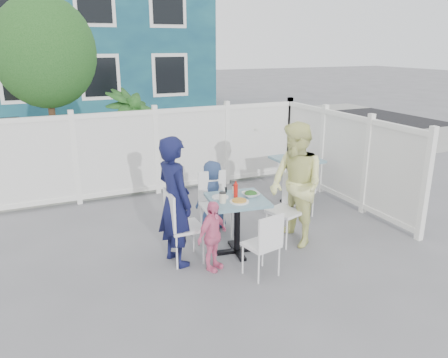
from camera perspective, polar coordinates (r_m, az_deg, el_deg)
name	(u,v)px	position (r m, az deg, el deg)	size (l,w,h in m)	color
ground	(198,243)	(6.35, -3.44, -8.40)	(80.00, 80.00, 0.00)	slate
near_sidewalk	(136,174)	(9.77, -11.40, 0.63)	(24.00, 2.60, 0.01)	gray
street	(107,141)	(13.31, -15.05, 4.77)	(24.00, 5.00, 0.01)	black
far_sidewalk	(92,124)	(16.32, -16.90, 6.86)	(24.00, 1.60, 0.01)	gray
building	(60,37)	(19.42, -20.67, 16.98)	(11.00, 6.00, 6.00)	navy
fence_back	(156,153)	(8.28, -8.82, 3.35)	(5.86, 0.08, 1.60)	white
fence_right	(343,159)	(8.02, 15.30, 2.49)	(0.08, 3.66, 1.60)	white
tree	(45,53)	(8.68, -22.35, 15.01)	(1.80, 1.62, 3.59)	#382316
utility_cabinet	(5,155)	(9.62, -26.74, 2.76)	(0.69, 0.49, 1.29)	gold
potted_shrub_a	(131,138)	(8.83, -12.07, 5.21)	(1.07, 1.07, 1.92)	#164216
potted_shrub_b	(233,142)	(9.48, 1.23, 4.85)	(1.27, 1.10, 1.42)	#164216
main_table	(237,211)	(5.85, 1.73, -4.18)	(0.83, 0.83, 0.78)	slate
spare_table	(296,168)	(7.94, 9.44, 1.45)	(0.76, 0.76, 0.79)	slate
chair_left	(179,221)	(5.65, -5.94, -5.53)	(0.43, 0.45, 0.97)	white
chair_right	(289,204)	(6.30, 8.51, -3.22)	(0.54, 0.55, 0.97)	white
chair_back	(214,198)	(6.49, -1.27, -2.54)	(0.46, 0.45, 0.94)	white
chair_near	(265,241)	(5.31, 5.41, -8.05)	(0.44, 0.43, 0.83)	white
chair_spare	(302,186)	(7.25, 10.15, -0.91)	(0.48, 0.47, 0.89)	white
man	(175,201)	(5.55, -6.45, -2.94)	(0.61, 0.40, 1.68)	#10133A
woman	(296,185)	(6.14, 9.38, -0.78)	(0.85, 0.66, 1.74)	#E9EF45
boy	(213,195)	(6.68, -1.49, -2.09)	(0.52, 0.34, 1.07)	navy
toddler	(212,236)	(5.48, -1.52, -7.46)	(0.53, 0.22, 0.91)	pink
plate_main	(239,202)	(5.66, 2.01, -2.97)	(0.25, 0.25, 0.02)	white
plate_side	(220,197)	(5.82, -0.50, -2.37)	(0.22, 0.22, 0.02)	white
salad_bowl	(251,195)	(5.86, 3.52, -2.04)	(0.23, 0.23, 0.06)	white
coffee_cup_a	(223,198)	(5.62, -0.18, -2.48)	(0.09, 0.09, 0.13)	beige
coffee_cup_b	(235,189)	(5.96, 1.45, -1.37)	(0.08, 0.08, 0.11)	beige
ketchup_bottle	(236,191)	(5.81, 1.54, -1.53)	(0.06, 0.06, 0.18)	red
salt_shaker	(224,191)	(5.96, 0.00, -1.61)	(0.03, 0.03, 0.07)	white
pepper_shaker	(226,190)	(6.01, 0.23, -1.42)	(0.03, 0.03, 0.08)	black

